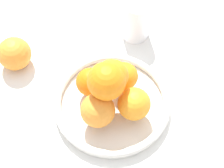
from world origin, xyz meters
TOP-DOWN VIEW (x-y plane):
  - ground_plane at (0.00, 0.00)m, footprint 4.00×4.00m
  - fruit_bowl at (0.00, 0.00)m, footprint 0.27×0.27m
  - orange_pile at (0.01, -0.00)m, footprint 0.16×0.17m
  - stray_orange at (-0.13, -0.24)m, footprint 0.08×0.08m
  - drinking_glass at (-0.22, 0.07)m, footprint 0.07×0.07m

SIDE VIEW (x-z plane):
  - ground_plane at x=0.00m, z-range 0.00..0.00m
  - fruit_bowl at x=0.00m, z-range 0.00..0.03m
  - stray_orange at x=-0.13m, z-range 0.00..0.08m
  - drinking_glass at x=-0.22m, z-range 0.00..0.12m
  - orange_pile at x=0.01m, z-range 0.02..0.16m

